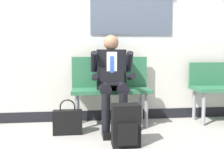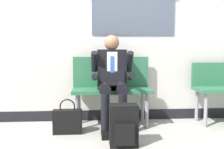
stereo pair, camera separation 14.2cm
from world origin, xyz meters
name	(u,v)px [view 2 (the right image)]	position (x,y,z in m)	size (l,w,h in m)	color
ground_plane	(111,130)	(0.00, 0.00, 0.00)	(18.00, 18.00, 0.00)	#9E9991
station_wall	(109,16)	(0.01, 0.57, 1.58)	(5.74, 0.16, 3.17)	silver
bench_with_person	(111,85)	(0.02, 0.29, 0.58)	(1.10, 0.42, 0.97)	#2D6B47
person_seated	(112,78)	(0.02, 0.09, 0.69)	(0.57, 0.70, 1.28)	black
backpack	(124,126)	(0.10, -0.55, 0.23)	(0.31, 0.22, 0.47)	black
handbag	(68,121)	(-0.57, -0.08, 0.16)	(0.37, 0.12, 0.45)	black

